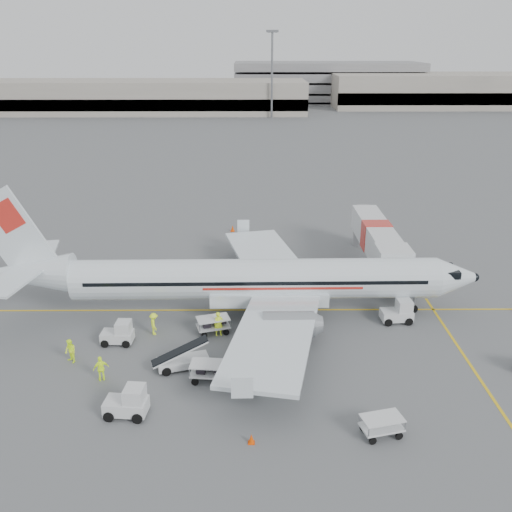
% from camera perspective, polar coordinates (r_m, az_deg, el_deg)
% --- Properties ---
extents(ground, '(360.00, 360.00, 0.00)m').
position_cam_1_polar(ground, '(45.13, 0.02, -5.42)').
color(ground, '#56595B').
extents(stripe_lead, '(44.00, 0.20, 0.01)m').
position_cam_1_polar(stripe_lead, '(45.13, 0.02, -5.41)').
color(stripe_lead, yellow).
rests_on(stripe_lead, ground).
extents(stripe_cross, '(0.20, 20.00, 0.01)m').
position_cam_1_polar(stripe_cross, '(40.70, 20.54, -10.01)').
color(stripe_cross, yellow).
rests_on(stripe_cross, ground).
extents(terminal_west, '(110.00, 22.00, 9.00)m').
position_cam_1_polar(terminal_west, '(175.72, -13.94, 15.21)').
color(terminal_west, gray).
rests_on(terminal_west, ground).
extents(terminal_east, '(90.00, 26.00, 10.00)m').
position_cam_1_polar(terminal_east, '(198.90, 21.09, 15.20)').
color(terminal_east, gray).
rests_on(terminal_east, ground).
extents(parking_garage, '(62.00, 24.00, 14.00)m').
position_cam_1_polar(parking_garage, '(202.47, 7.11, 17.02)').
color(parking_garage, slate).
rests_on(parking_garage, ground).
extents(treeline, '(300.00, 3.00, 6.00)m').
position_cam_1_polar(treeline, '(216.14, -0.31, 16.34)').
color(treeline, black).
rests_on(treeline, ground).
extents(mast_center, '(3.20, 1.20, 22.00)m').
position_cam_1_polar(mast_center, '(158.81, 1.61, 17.60)').
color(mast_center, slate).
rests_on(mast_center, ground).
extents(aircraft, '(36.80, 29.01, 10.05)m').
position_cam_1_polar(aircraft, '(42.52, -0.02, 0.27)').
color(aircraft, white).
rests_on(aircraft, ground).
extents(jet_bridge, '(3.16, 16.60, 4.35)m').
position_cam_1_polar(jet_bridge, '(53.70, 11.85, 1.03)').
color(jet_bridge, silver).
rests_on(jet_bridge, ground).
extents(belt_loader, '(4.72, 2.88, 2.40)m').
position_cam_1_polar(belt_loader, '(37.46, -7.35, -9.42)').
color(belt_loader, silver).
rests_on(belt_loader, ground).
extents(tug_fore, '(2.40, 1.48, 1.78)m').
position_cam_1_polar(tug_fore, '(44.24, 13.90, -5.36)').
color(tug_fore, silver).
rests_on(tug_fore, ground).
extents(tug_mid, '(2.51, 1.59, 1.85)m').
position_cam_1_polar(tug_mid, '(33.88, -12.90, -13.97)').
color(tug_mid, silver).
rests_on(tug_mid, ground).
extents(tug_aft, '(2.22, 1.33, 1.68)m').
position_cam_1_polar(tug_aft, '(41.25, -13.73, -7.44)').
color(tug_aft, silver).
rests_on(tug_aft, ground).
extents(cart_loaded_a, '(2.62, 1.98, 1.21)m').
position_cam_1_polar(cart_loaded_a, '(41.65, -4.30, -6.93)').
color(cart_loaded_a, silver).
rests_on(cart_loaded_a, ground).
extents(cart_loaded_b, '(2.49, 1.63, 1.23)m').
position_cam_1_polar(cart_loaded_b, '(36.28, -4.65, -11.47)').
color(cart_loaded_b, silver).
rests_on(cart_loaded_b, ground).
extents(cart_empty_a, '(2.45, 1.80, 1.15)m').
position_cam_1_polar(cart_empty_a, '(32.57, 12.45, -16.28)').
color(cart_empty_a, silver).
rests_on(cart_empty_a, ground).
extents(cone_port, '(0.44, 0.44, 0.71)m').
position_cam_1_polar(cone_port, '(63.36, -2.36, 2.79)').
color(cone_port, '#F04502').
rests_on(cone_port, ground).
extents(cone_stbd, '(0.35, 0.35, 0.58)m').
position_cam_1_polar(cone_stbd, '(31.53, -0.47, -17.78)').
color(cone_stbd, '#F04502').
rests_on(cone_stbd, ground).
extents(crew_a, '(0.75, 0.60, 1.81)m').
position_cam_1_polar(crew_a, '(41.17, -3.75, -6.79)').
color(crew_a, '#D9FA23').
rests_on(crew_a, ground).
extents(crew_b, '(1.02, 1.01, 1.66)m').
position_cam_1_polar(crew_b, '(39.80, -18.08, -9.04)').
color(crew_b, '#D9FA23').
rests_on(crew_b, ground).
extents(crew_c, '(0.94, 1.21, 1.66)m').
position_cam_1_polar(crew_c, '(41.92, -10.17, -6.69)').
color(crew_c, '#D9FA23').
rests_on(crew_c, ground).
extents(crew_d, '(1.06, 0.77, 1.67)m').
position_cam_1_polar(crew_d, '(37.34, -15.23, -10.80)').
color(crew_d, '#D9FA23').
rests_on(crew_d, ground).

